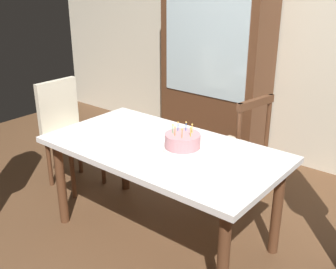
# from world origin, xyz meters

# --- Properties ---
(ground) EXTENTS (6.40, 6.40, 0.00)m
(ground) POSITION_xyz_m (0.00, 0.00, 0.00)
(ground) COLOR brown
(back_wall) EXTENTS (6.40, 0.10, 2.60)m
(back_wall) POSITION_xyz_m (0.00, 1.85, 1.30)
(back_wall) COLOR beige
(back_wall) RESTS_ON ground
(dining_table) EXTENTS (1.64, 0.89, 0.72)m
(dining_table) POSITION_xyz_m (0.00, 0.00, 0.64)
(dining_table) COLOR white
(dining_table) RESTS_ON ground
(birthday_cake) EXTENTS (0.28, 0.28, 0.17)m
(birthday_cake) POSITION_xyz_m (0.13, 0.06, 0.77)
(birthday_cake) COLOR silver
(birthday_cake) RESTS_ON dining_table
(plate_near_celebrant) EXTENTS (0.22, 0.22, 0.01)m
(plate_near_celebrant) POSITION_xyz_m (-0.45, -0.20, 0.73)
(plate_near_celebrant) COLOR white
(plate_near_celebrant) RESTS_ON dining_table
(plate_far_side) EXTENTS (0.22, 0.22, 0.01)m
(plate_far_side) POSITION_xyz_m (-0.08, 0.20, 0.73)
(plate_far_side) COLOR white
(plate_far_side) RESTS_ON dining_table
(plate_near_guest) EXTENTS (0.22, 0.22, 0.01)m
(plate_near_guest) POSITION_xyz_m (0.49, -0.20, 0.73)
(plate_near_guest) COLOR white
(plate_near_guest) RESTS_ON dining_table
(fork_near_celebrant) EXTENTS (0.18, 0.02, 0.01)m
(fork_near_celebrant) POSITION_xyz_m (-0.61, -0.18, 0.73)
(fork_near_celebrant) COLOR silver
(fork_near_celebrant) RESTS_ON dining_table
(fork_far_side) EXTENTS (0.18, 0.05, 0.01)m
(fork_far_side) POSITION_xyz_m (-0.24, 0.21, 0.73)
(fork_far_side) COLOR silver
(fork_far_side) RESTS_ON dining_table
(fork_near_guest) EXTENTS (0.18, 0.04, 0.01)m
(fork_near_guest) POSITION_xyz_m (0.33, -0.18, 0.73)
(fork_near_guest) COLOR silver
(fork_near_guest) RESTS_ON dining_table
(chair_spindle_back) EXTENTS (0.51, 0.51, 0.95)m
(chair_spindle_back) POSITION_xyz_m (0.14, 0.76, 0.46)
(chair_spindle_back) COLOR tan
(chair_spindle_back) RESTS_ON ground
(chair_upholstered) EXTENTS (0.45, 0.45, 0.95)m
(chair_upholstered) POSITION_xyz_m (-1.21, 0.12, 0.53)
(chair_upholstered) COLOR beige
(chair_upholstered) RESTS_ON ground
(china_cabinet) EXTENTS (1.10, 0.45, 1.90)m
(china_cabinet) POSITION_xyz_m (-0.58, 1.56, 0.95)
(china_cabinet) COLOR #56331E
(china_cabinet) RESTS_ON ground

